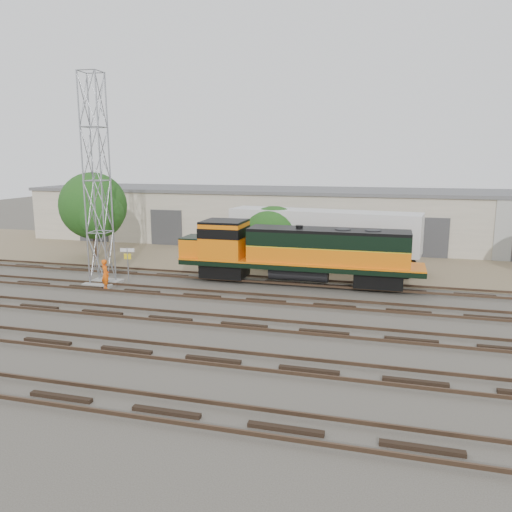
% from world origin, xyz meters
% --- Properties ---
extents(ground, '(140.00, 140.00, 0.00)m').
position_xyz_m(ground, '(0.00, 0.00, 0.00)').
color(ground, '#47423A').
rests_on(ground, ground).
extents(dirt_strip, '(80.00, 16.00, 0.02)m').
position_xyz_m(dirt_strip, '(0.00, 15.00, 0.01)').
color(dirt_strip, '#726047').
rests_on(dirt_strip, ground).
extents(tracks, '(80.00, 20.40, 0.28)m').
position_xyz_m(tracks, '(0.00, -3.00, 0.08)').
color(tracks, black).
rests_on(tracks, ground).
extents(warehouse, '(58.40, 10.40, 5.30)m').
position_xyz_m(warehouse, '(0.04, 22.98, 2.65)').
color(warehouse, beige).
rests_on(warehouse, ground).
extents(locomotive, '(16.03, 2.81, 3.85)m').
position_xyz_m(locomotive, '(0.82, 6.00, 2.23)').
color(locomotive, black).
rests_on(locomotive, tracks).
extents(signal_tower, '(2.00, 2.00, 13.51)m').
position_xyz_m(signal_tower, '(-11.48, 2.69, 6.60)').
color(signal_tower, gray).
rests_on(signal_tower, ground).
extents(sign_post, '(0.97, 0.22, 2.38)m').
position_xyz_m(sign_post, '(-10.12, 3.65, 1.67)').
color(sign_post, gray).
rests_on(sign_post, ground).
extents(worker, '(0.85, 0.80, 1.95)m').
position_xyz_m(worker, '(-10.59, 1.61, 0.98)').
color(worker, '#F75A0D').
rests_on(worker, ground).
extents(semi_trailer, '(14.58, 4.62, 4.41)m').
position_xyz_m(semi_trailer, '(2.26, 11.49, 2.77)').
color(semi_trailer, silver).
rests_on(semi_trailer, ground).
extents(tree_west, '(5.74, 5.47, 7.16)m').
position_xyz_m(tree_west, '(-16.66, 10.19, 4.28)').
color(tree_west, '#382619').
rests_on(tree_west, ground).
extents(tree_mid, '(5.19, 4.94, 4.94)m').
position_xyz_m(tree_mid, '(-1.66, 11.50, 2.05)').
color(tree_mid, '#382619').
rests_on(tree_mid, ground).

